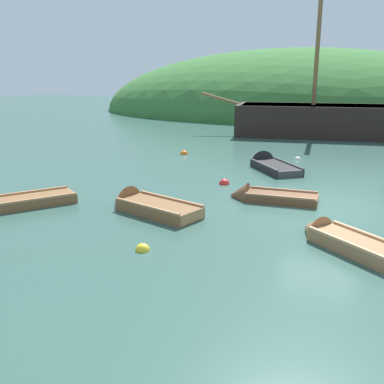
% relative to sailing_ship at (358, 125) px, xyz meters
% --- Properties ---
extents(ground_plane, '(120.00, 120.00, 0.00)m').
position_rel_sailing_ship_xyz_m(ground_plane, '(-0.80, -17.31, -0.79)').
color(ground_plane, '#33564C').
extents(shore_hill, '(43.05, 26.02, 13.34)m').
position_rel_sailing_ship_xyz_m(shore_hill, '(-6.45, 16.96, -0.79)').
color(shore_hill, '#387033').
rests_on(shore_hill, ground).
extents(sailing_ship, '(18.55, 6.22, 11.04)m').
position_rel_sailing_ship_xyz_m(sailing_ship, '(0.00, 0.00, 0.00)').
color(sailing_ship, black).
rests_on(sailing_ship, ground).
extents(rowboat_near_dock, '(2.84, 2.58, 0.91)m').
position_rel_sailing_ship_xyz_m(rowboat_near_dock, '(-0.08, -20.48, -0.69)').
color(rowboat_near_dock, '#9E7047').
rests_on(rowboat_near_dock, ground).
extents(rowboat_center, '(3.04, 3.51, 1.07)m').
position_rel_sailing_ship_xyz_m(rowboat_center, '(-10.13, -20.96, -0.70)').
color(rowboat_center, brown).
rests_on(rowboat_center, ground).
extents(rowboat_portside, '(2.97, 1.09, 0.97)m').
position_rel_sailing_ship_xyz_m(rowboat_portside, '(-2.66, -17.14, -0.71)').
color(rowboat_portside, brown).
rests_on(rowboat_portside, ground).
extents(rowboat_outer_left, '(3.50, 2.14, 1.10)m').
position_rel_sailing_ship_xyz_m(rowboat_outer_left, '(-5.93, -19.62, -0.67)').
color(rowboat_outer_left, brown).
rests_on(rowboat_outer_left, ground).
extents(rowboat_outer_right, '(3.01, 3.43, 1.20)m').
position_rel_sailing_ship_xyz_m(rowboat_outer_right, '(-3.57, -11.94, -0.70)').
color(rowboat_outer_right, black).
rests_on(rowboat_outer_right, ground).
extents(buoy_white, '(0.30, 0.30, 0.30)m').
position_rel_sailing_ship_xyz_m(buoy_white, '(-2.65, -9.42, -0.79)').
color(buoy_white, white).
rests_on(buoy_white, ground).
extents(buoy_yellow, '(0.36, 0.36, 0.36)m').
position_rel_sailing_ship_xyz_m(buoy_yellow, '(-4.58, -22.53, -0.79)').
color(buoy_yellow, yellow).
rests_on(buoy_yellow, ground).
extents(buoy_orange, '(0.42, 0.42, 0.42)m').
position_rel_sailing_ship_xyz_m(buoy_orange, '(-8.49, -10.01, -0.79)').
color(buoy_orange, orange).
rests_on(buoy_orange, ground).
extents(buoy_red, '(0.41, 0.41, 0.41)m').
position_rel_sailing_ship_xyz_m(buoy_red, '(-4.63, -15.47, -0.79)').
color(buoy_red, red).
rests_on(buoy_red, ground).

